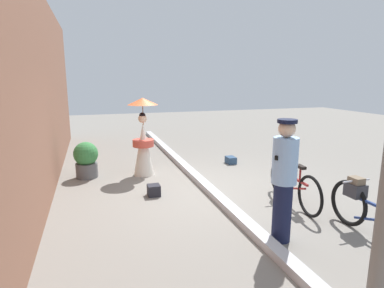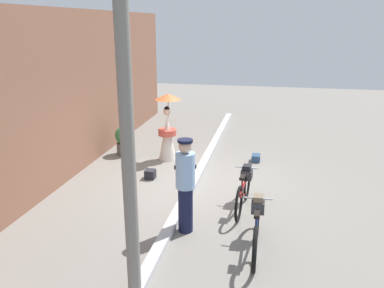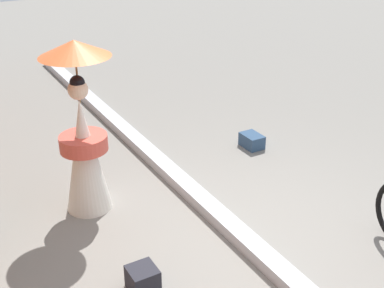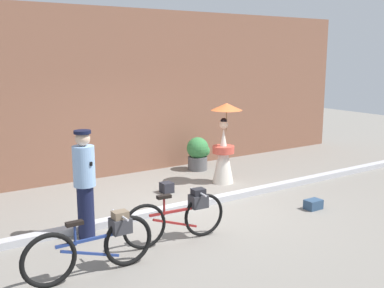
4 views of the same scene
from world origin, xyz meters
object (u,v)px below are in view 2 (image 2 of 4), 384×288
Objects in this scene: bicycle_far_side at (257,226)px; bicycle_near_officer at (244,188)px; person_officer at (185,183)px; person_with_parasol at (167,129)px; potted_plant_by_door at (125,139)px; backpack_on_pavement at (256,158)px; utility_pole at (127,127)px; backpack_spare at (151,174)px.

bicycle_near_officer is at bearing 12.24° from bicycle_far_side.
bicycle_far_side is 1.04× the size of person_officer.
person_with_parasol is (3.73, 1.33, -0.06)m from person_officer.
bicycle_near_officer is 2.07× the size of potted_plant_by_door.
bicycle_near_officer is 5.47× the size of backpack_on_pavement.
utility_pole reaches higher than person_officer.
person_with_parasol is 1.64m from backpack_spare.
backpack_spare is at bearing 126.11° from backpack_on_pavement.
potted_plant_by_door reaches higher than backpack_on_pavement.
bicycle_near_officer is at bearing -22.30° from utility_pole.
bicycle_far_side is 3.72m from backpack_spare.
person_officer is (0.33, 1.27, 0.50)m from bicycle_far_side.
person_officer is 0.36× the size of utility_pole.
person_with_parasol is at bearing 32.58° from bicycle_far_side.
backpack_on_pavement is (0.13, -3.67, -0.34)m from potted_plant_by_door.
person_with_parasol reaches higher than bicycle_near_officer.
utility_pole is (-1.86, 0.30, 1.48)m from person_officer.
person_with_parasol is at bearing -1.60° from backpack_spare.
bicycle_far_side is at bearing -167.76° from bicycle_near_officer.
bicycle_far_side is (-1.50, -0.33, -0.01)m from bicycle_near_officer.
backpack_spare is at bearing -142.81° from potted_plant_by_door.
backpack_on_pavement is (4.04, -1.05, -0.83)m from person_officer.
bicycle_far_side is 0.37× the size of utility_pole.
bicycle_far_side is at bearing -137.55° from potted_plant_by_door.
bicycle_near_officer is at bearing -115.50° from backpack_spare.
potted_plant_by_door is (3.91, 2.61, -0.49)m from person_officer.
backpack_spare is at bearing 64.50° from bicycle_near_officer.
bicycle_near_officer is 2.58m from backpack_spare.
potted_plant_by_door is 6.52m from utility_pole.
bicycle_near_officer is at bearing -127.64° from potted_plant_by_door.
person_with_parasol reaches higher than potted_plant_by_door.
bicycle_near_officer is 7.14× the size of backpack_spare.
potted_plant_by_door is (4.24, 3.88, 0.02)m from bicycle_far_side.
bicycle_near_officer is at bearing -138.45° from person_with_parasol.
person_officer is at bearing 75.19° from bicycle_far_side.
potted_plant_by_door reaches higher than bicycle_far_side.
bicycle_far_side is 2.17× the size of potted_plant_by_door.
bicycle_far_side is at bearing -45.79° from utility_pole.
person_officer is 5.48× the size of backpack_on_pavement.
potted_plant_by_door is at bearing 33.79° from person_officer.
person_with_parasol is (4.06, 2.60, 0.44)m from bicycle_far_side.
person_officer is 2.77m from backpack_spare.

